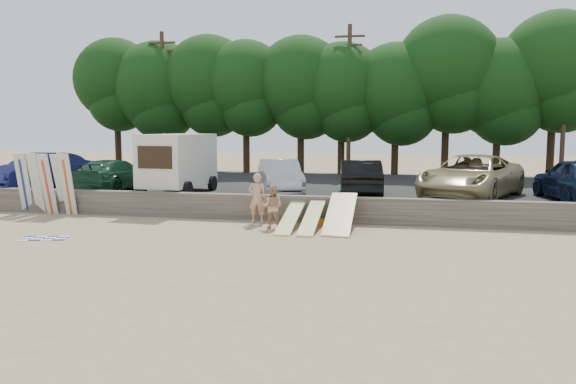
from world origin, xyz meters
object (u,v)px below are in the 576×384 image
Objects in this scene: car_2 at (280,177)px; car_3 at (360,178)px; beachgoer_a at (257,198)px; beachgoer_b at (272,207)px; car_0 at (41,171)px; box_trailer at (178,160)px; cooler at (310,220)px; car_4 at (471,176)px; car_1 at (114,175)px.

car_2 is 3.52m from car_3.
beachgoer_a is 1.22× the size of beachgoer_b.
box_trailer is at bearing 10.11° from car_0.
car_3 is (8.07, 0.46, -0.69)m from box_trailer.
cooler is (6.51, -2.94, -2.01)m from box_trailer.
box_trailer is 11.18× the size of cooler.
car_2 is 2.40× the size of beachgoer_a.
car_0 reaches higher than car_2.
car_0 is 0.80× the size of car_4.
beachgoer_b is (0.78, -0.80, -0.17)m from beachgoer_a.
car_2 is 3.74m from beachgoer_a.
cooler is at bearing 57.90° from car_3.
car_2 is at bearing -82.40° from beachgoer_b.
beachgoer_a is (4.52, -3.13, -1.21)m from box_trailer.
car_3 is at bearing -137.43° from beachgoer_a.
car_4 is at bearing 45.67° from cooler.
car_2 is at bearing -177.72° from car_1.
car_4 is (12.62, 0.92, -0.57)m from box_trailer.
car_3 reaches higher than beachgoer_b.
car_1 is 0.77× the size of car_4.
car_3 is at bearing 13.88° from car_0.
car_2 is 12.10× the size of cooler.
cooler is at bearing 0.06° from car_0.
car_1 is 10.54m from cooler.
car_0 is 3.90m from car_1.
car_2 is at bearing -93.14° from beachgoer_a.
car_1 reaches higher than beachgoer_b.
car_3 reaches higher than car_2.
beachgoer_b is (-2.76, -4.39, -0.70)m from car_3.
car_3 is 5.07m from beachgoer_a.
cooler is (1.96, -3.51, -1.30)m from car_2.
beachgoer_a is 1.14m from beachgoer_b.
car_4 is at bearing 15.24° from car_0.
car_0 reaches higher than beachgoer_b.
car_0 is 19.92m from car_4.
car_3 is 4.58m from car_4.
cooler is at bearing -21.18° from box_trailer.
car_0 is 11.84m from car_2.
beachgoer_a reaches higher than beachgoer_b.
cooler is at bearing -124.56° from car_4.
beachgoer_a is (-8.10, -4.05, -0.64)m from car_4.
car_2 is at bearing 132.64° from cooler.
box_trailer is 12.67m from car_4.
box_trailer is 6.75m from beachgoer_b.
car_4 is at bearing -17.64° from car_2.
car_3 is at bearing 78.82° from cooler.
cooler is (-6.11, -3.85, -1.44)m from car_4.
box_trailer is 4.64m from car_2.
car_0 is at bearing 179.16° from box_trailer.
box_trailer is at bearing -38.50° from beachgoer_b.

